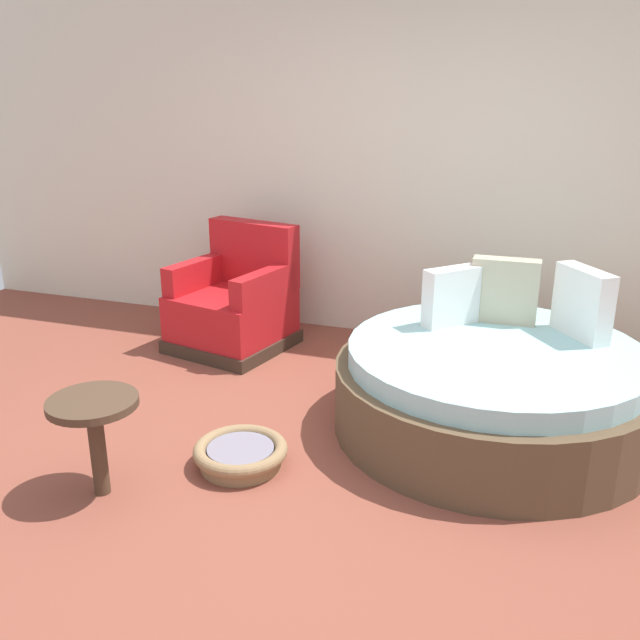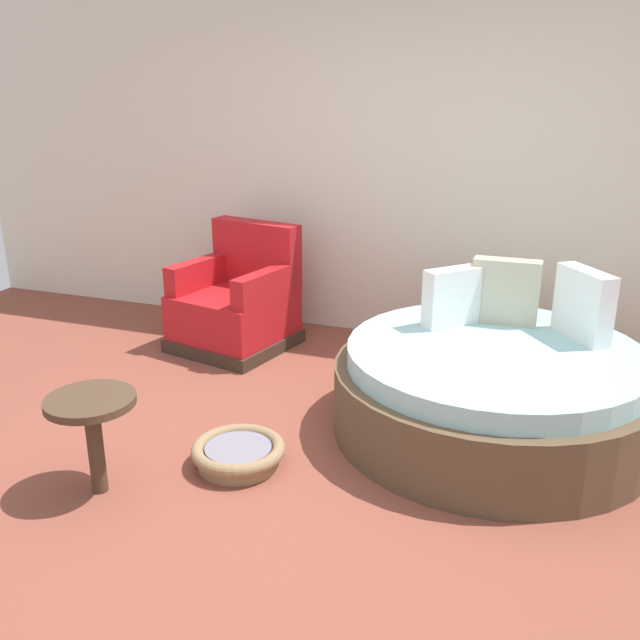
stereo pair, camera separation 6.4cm
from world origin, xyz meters
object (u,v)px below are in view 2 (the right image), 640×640
at_px(red_armchair, 238,305).
at_px(pet_basket, 238,453).
at_px(round_daybed, 493,388).
at_px(side_table, 92,415).

xyz_separation_m(red_armchair, pet_basket, (0.80, -1.64, -0.26)).
distance_m(round_daybed, side_table, 2.23).
bearing_deg(red_armchair, pet_basket, -63.85).
height_order(round_daybed, red_armchair, round_daybed).
bearing_deg(pet_basket, red_armchair, 116.15).
height_order(red_armchair, pet_basket, red_armchair).
xyz_separation_m(pet_basket, side_table, (-0.55, -0.46, 0.35)).
bearing_deg(pet_basket, side_table, -140.10).
bearing_deg(side_table, red_armchair, 96.83).
relative_size(round_daybed, red_armchair, 1.94).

